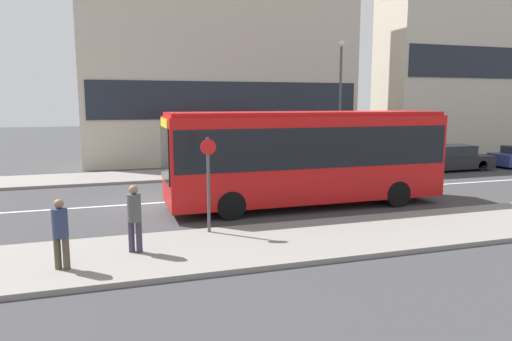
# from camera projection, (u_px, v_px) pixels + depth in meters

# --- Properties ---
(ground_plane) EXTENTS (120.00, 120.00, 0.00)m
(ground_plane) POSITION_uv_depth(u_px,v_px,m) (156.00, 203.00, 17.44)
(ground_plane) COLOR #3A3A3D
(sidewalk_near) EXTENTS (44.00, 3.50, 0.13)m
(sidewalk_near) POSITION_uv_depth(u_px,v_px,m) (179.00, 252.00, 11.54)
(sidewalk_near) COLOR gray
(sidewalk_near) RESTS_ON ground_plane
(sidewalk_far) EXTENTS (44.00, 3.50, 0.13)m
(sidewalk_far) POSITION_uv_depth(u_px,v_px,m) (144.00, 176.00, 23.33)
(sidewalk_far) COLOR gray
(sidewalk_far) RESTS_ON ground_plane
(lane_centerline) EXTENTS (41.80, 0.16, 0.01)m
(lane_centerline) POSITION_uv_depth(u_px,v_px,m) (156.00, 203.00, 17.44)
(lane_centerline) COLOR silver
(lane_centerline) RESTS_ON ground_plane
(apartment_block_left_tower) EXTENTS (17.21, 5.18, 14.30)m
(apartment_block_left_tower) POSITION_uv_depth(u_px,v_px,m) (221.00, 50.00, 29.36)
(apartment_block_left_tower) COLOR beige
(apartment_block_left_tower) RESTS_ON ground_plane
(city_bus) EXTENTS (10.24, 2.64, 3.48)m
(city_bus) POSITION_uv_depth(u_px,v_px,m) (306.00, 152.00, 16.73)
(city_bus) COLOR red
(city_bus) RESTS_ON ground_plane
(parked_car_0) EXTENTS (3.95, 1.87, 1.27)m
(parked_car_0) POSITION_uv_depth(u_px,v_px,m) (373.00, 164.00, 23.79)
(parked_car_0) COLOR silver
(parked_car_0) RESTS_ON ground_plane
(parked_car_1) EXTENTS (4.65, 1.71, 1.43)m
(parked_car_1) POSITION_uv_depth(u_px,v_px,m) (451.00, 159.00, 25.65)
(parked_car_1) COLOR black
(parked_car_1) RESTS_ON ground_plane
(pedestrian_near_stop) EXTENTS (0.34, 0.34, 1.60)m
(pedestrian_near_stop) POSITION_uv_depth(u_px,v_px,m) (60.00, 230.00, 10.07)
(pedestrian_near_stop) COLOR #4C4233
(pedestrian_near_stop) RESTS_ON sidewalk_near
(pedestrian_down_pavement) EXTENTS (0.34, 0.34, 1.70)m
(pedestrian_down_pavement) POSITION_uv_depth(u_px,v_px,m) (134.00, 214.00, 11.21)
(pedestrian_down_pavement) COLOR #383347
(pedestrian_down_pavement) RESTS_ON sidewalk_near
(bus_stop_sign) EXTENTS (0.44, 0.12, 2.72)m
(bus_stop_sign) POSITION_uv_depth(u_px,v_px,m) (208.00, 177.00, 12.87)
(bus_stop_sign) COLOR #4C4C51
(bus_stop_sign) RESTS_ON sidewalk_near
(street_lamp) EXTENTS (0.36, 0.36, 7.03)m
(street_lamp) POSITION_uv_depth(u_px,v_px,m) (340.00, 91.00, 25.34)
(street_lamp) COLOR #4C4C51
(street_lamp) RESTS_ON sidewalk_far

